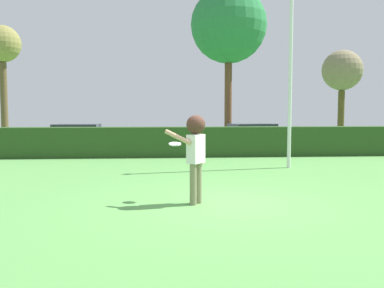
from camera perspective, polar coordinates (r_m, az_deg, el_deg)
name	(u,v)px	position (r m, az deg, el deg)	size (l,w,h in m)	color
ground_plane	(223,203)	(8.72, 4.19, -8.04)	(60.00, 60.00, 0.00)	#58984A
person	(195,145)	(8.46, 0.47, -0.20)	(0.84, 0.47, 1.81)	#7A7757
frisbee	(175,144)	(8.87, -2.33, 0.01)	(0.26, 0.26, 0.07)	white
lamppost	(291,57)	(14.46, 13.25, 11.43)	(0.24, 0.24, 6.70)	silver
hedge_row	(190,142)	(17.54, -0.22, 0.32)	(18.63, 0.90, 1.23)	#29491D
parked_car_silver	(77,135)	(21.91, -15.35, 1.17)	(4.24, 1.89, 1.25)	#B7B7BC
parked_car_white	(252,134)	(22.07, 8.16, 1.30)	(4.45, 2.47, 1.25)	white
birch_tree	(342,72)	(27.04, 19.73, 9.23)	(2.40, 2.40, 5.55)	brown
oak_tree	(229,26)	(24.10, 5.00, 15.70)	(4.19, 4.19, 8.73)	brown
willow_tree	(2,48)	(29.14, -24.38, 11.80)	(2.27, 2.27, 7.20)	brown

